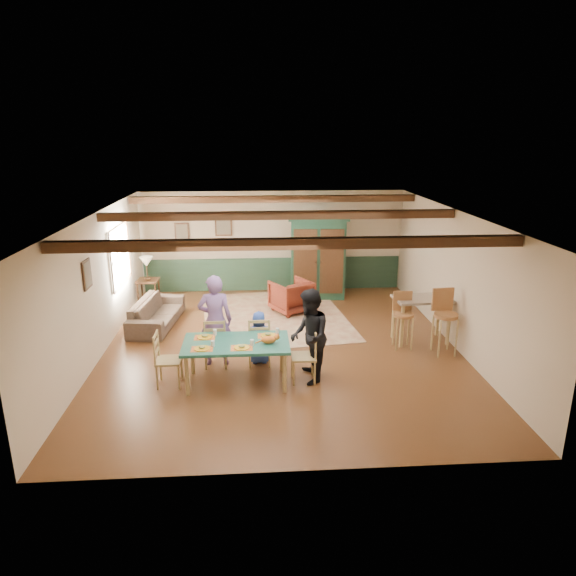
{
  "coord_description": "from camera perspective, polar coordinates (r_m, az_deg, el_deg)",
  "views": [
    {
      "loc": [
        -0.52,
        -9.58,
        4.14
      ],
      "look_at": [
        0.16,
        0.3,
        1.15
      ],
      "focal_mm": 32.0,
      "sensor_mm": 36.0,
      "label": 1
    }
  ],
  "objects": [
    {
      "name": "floor",
      "position": [
        10.45,
        -0.77,
        -6.55
      ],
      "size": [
        8.0,
        8.0,
        0.0
      ],
      "primitive_type": "plane",
      "color": "#4E2A16",
      "rests_on": "ground"
    },
    {
      "name": "wall_back",
      "position": [
        13.87,
        -1.72,
        5.18
      ],
      "size": [
        7.0,
        0.02,
        2.7
      ],
      "primitive_type": "cube",
      "color": "beige",
      "rests_on": "floor"
    },
    {
      "name": "wall_left",
      "position": [
        10.41,
        -20.4,
        0.17
      ],
      "size": [
        0.02,
        8.0,
        2.7
      ],
      "primitive_type": "cube",
      "color": "beige",
      "rests_on": "floor"
    },
    {
      "name": "wall_right",
      "position": [
        10.76,
        18.16,
        0.91
      ],
      "size": [
        0.02,
        8.0,
        2.7
      ],
      "primitive_type": "cube",
      "color": "beige",
      "rests_on": "floor"
    },
    {
      "name": "ceiling",
      "position": [
        9.7,
        -0.83,
        8.26
      ],
      "size": [
        7.0,
        8.0,
        0.02
      ],
      "primitive_type": "cube",
      "color": "silver",
      "rests_on": "wall_back"
    },
    {
      "name": "wainscot_back",
      "position": [
        14.06,
        -1.68,
        1.57
      ],
      "size": [
        6.95,
        0.03,
        0.9
      ],
      "primitive_type": "cube",
      "color": "#1E3727",
      "rests_on": "floor"
    },
    {
      "name": "ceiling_beam_front",
      "position": [
        7.46,
        0.14,
        4.95
      ],
      "size": [
        6.95,
        0.16,
        0.16
      ],
      "primitive_type": "cube",
      "color": "black",
      "rests_on": "ceiling"
    },
    {
      "name": "ceiling_beam_mid",
      "position": [
        10.11,
        -0.95,
        8.09
      ],
      "size": [
        6.95,
        0.16,
        0.16
      ],
      "primitive_type": "cube",
      "color": "black",
      "rests_on": "ceiling"
    },
    {
      "name": "ceiling_beam_back",
      "position": [
        12.68,
        -1.58,
        9.86
      ],
      "size": [
        6.95,
        0.16,
        0.16
      ],
      "primitive_type": "cube",
      "color": "black",
      "rests_on": "ceiling"
    },
    {
      "name": "window_left",
      "position": [
        11.94,
        -18.17,
        3.42
      ],
      "size": [
        0.06,
        1.6,
        1.3
      ],
      "primitive_type": null,
      "color": "white",
      "rests_on": "wall_left"
    },
    {
      "name": "picture_left_wall",
      "position": [
        9.75,
        -21.42,
        1.42
      ],
      "size": [
        0.04,
        0.42,
        0.52
      ],
      "primitive_type": null,
      "color": "#786F57",
      "rests_on": "wall_left"
    },
    {
      "name": "picture_back_a",
      "position": [
        13.77,
        -7.18,
        6.88
      ],
      "size": [
        0.45,
        0.04,
        0.55
      ],
      "primitive_type": null,
      "color": "#786F57",
      "rests_on": "wall_back"
    },
    {
      "name": "picture_back_b",
      "position": [
        13.91,
        -11.71,
        6.13
      ],
      "size": [
        0.38,
        0.04,
        0.48
      ],
      "primitive_type": null,
      "color": "#786F57",
      "rests_on": "wall_back"
    },
    {
      "name": "dining_table",
      "position": [
        8.92,
        -5.72,
        -8.26
      ],
      "size": [
        1.8,
        1.0,
        0.75
      ],
      "primitive_type": null,
      "rotation": [
        0.0,
        0.0,
        -0.0
      ],
      "color": "#1B5748",
      "rests_on": "floor"
    },
    {
      "name": "dining_chair_far_left",
      "position": [
        9.56,
        -8.02,
        -5.92
      ],
      "size": [
        0.42,
        0.44,
        0.95
      ],
      "primitive_type": null,
      "rotation": [
        0.0,
        0.0,
        3.14
      ],
      "color": "#A38851",
      "rests_on": "floor"
    },
    {
      "name": "dining_chair_far_right",
      "position": [
        9.54,
        -3.21,
        -5.84
      ],
      "size": [
        0.42,
        0.44,
        0.95
      ],
      "primitive_type": null,
      "rotation": [
        0.0,
        0.0,
        3.14
      ],
      "color": "#A38851",
      "rests_on": "floor"
    },
    {
      "name": "dining_chair_end_left",
      "position": [
        9.0,
        -13.13,
        -7.72
      ],
      "size": [
        0.44,
        0.42,
        0.95
      ],
      "primitive_type": null,
      "rotation": [
        0.0,
        0.0,
        1.57
      ],
      "color": "#A38851",
      "rests_on": "floor"
    },
    {
      "name": "dining_chair_end_right",
      "position": [
        8.91,
        1.72,
        -7.5
      ],
      "size": [
        0.44,
        0.42,
        0.95
      ],
      "primitive_type": null,
      "rotation": [
        0.0,
        0.0,
        -1.57
      ],
      "color": "#A38851",
      "rests_on": "floor"
    },
    {
      "name": "person_man",
      "position": [
        9.5,
        -8.08,
        -3.58
      ],
      "size": [
        0.63,
        0.41,
        1.72
      ],
      "primitive_type": "imported",
      "rotation": [
        0.0,
        0.0,
        3.14
      ],
      "color": "#7D5A9A",
      "rests_on": "floor"
    },
    {
      "name": "person_woman",
      "position": [
        8.79,
        2.39,
        -5.4
      ],
      "size": [
        0.62,
        0.8,
        1.65
      ],
      "primitive_type": "imported",
      "rotation": [
        0.0,
        0.0,
        -1.57
      ],
      "color": "black",
      "rests_on": "floor"
    },
    {
      "name": "person_child",
      "position": [
        9.6,
        -3.22,
        -5.51
      ],
      "size": [
        0.49,
        0.32,
        1.0
      ],
      "primitive_type": "imported",
      "rotation": [
        0.0,
        0.0,
        3.14
      ],
      "color": "#2A49AA",
      "rests_on": "floor"
    },
    {
      "name": "cat",
      "position": [
        8.64,
        -2.17,
        -5.68
      ],
      "size": [
        0.36,
        0.14,
        0.18
      ],
      "primitive_type": null,
      "rotation": [
        0.0,
        0.0,
        -0.0
      ],
      "color": "orange",
      "rests_on": "dining_table"
    },
    {
      "name": "place_setting_near_left",
      "position": [
        8.56,
        -9.54,
        -6.39
      ],
      "size": [
        0.4,
        0.3,
        0.11
      ],
      "primitive_type": null,
      "rotation": [
        0.0,
        0.0,
        -0.0
      ],
      "color": "gold",
      "rests_on": "dining_table"
    },
    {
      "name": "place_setting_near_center",
      "position": [
        8.52,
        -5.17,
        -6.34
      ],
      "size": [
        0.4,
        0.3,
        0.11
      ],
      "primitive_type": null,
      "rotation": [
        0.0,
        0.0,
        -0.0
      ],
      "color": "gold",
      "rests_on": "dining_table"
    },
    {
      "name": "place_setting_far_left",
      "position": [
        9.02,
        -9.25,
        -5.15
      ],
      "size": [
        0.4,
        0.3,
        0.11
      ],
      "primitive_type": null,
      "rotation": [
        0.0,
        0.0,
        -0.0
      ],
      "color": "gold",
      "rests_on": "dining_table"
    },
    {
      "name": "place_setting_far_right",
      "position": [
        8.98,
        -2.24,
        -5.03
      ],
      "size": [
        0.4,
        0.3,
        0.11
      ],
      "primitive_type": null,
      "rotation": [
        0.0,
        0.0,
        -0.0
      ],
      "color": "gold",
      "rests_on": "dining_table"
    },
    {
      "name": "area_rug",
      "position": [
        12.13,
        -1.55,
        -3.15
      ],
      "size": [
        3.68,
        4.21,
        0.01
      ],
      "primitive_type": "cube",
      "rotation": [
        0.0,
        0.0,
        0.12
      ],
      "color": "beige",
      "rests_on": "floor"
    },
    {
      "name": "armoire",
      "position": [
        13.26,
        3.33,
        3.4
      ],
      "size": [
        1.56,
        0.7,
        2.15
      ],
      "primitive_type": "cube",
      "rotation": [
        0.0,
        0.0,
        -0.06
      ],
      "color": "#143424",
      "rests_on": "floor"
    },
    {
      "name": "armchair",
      "position": [
        12.32,
        0.36,
        -0.91
      ],
      "size": [
        1.16,
        1.16,
        0.78
      ],
      "primitive_type": "imported",
      "rotation": [
        0.0,
        0.0,
        -2.62
      ],
      "color": "#42120D",
      "rests_on": "floor"
    },
    {
      "name": "sofa",
      "position": [
        11.87,
        -14.38,
        -2.66
      ],
      "size": [
        1.03,
        2.11,
        0.59
      ],
      "primitive_type": "imported",
      "rotation": [
        0.0,
        0.0,
        1.45
      ],
      "color": "#423329",
      "rests_on": "floor"
    },
    {
      "name": "end_table",
      "position": [
        13.37,
        -15.22,
        -0.42
      ],
      "size": [
        0.53,
        0.53,
        0.64
      ],
      "primitive_type": null,
      "rotation": [
        0.0,
        0.0,
        -0.03
      ],
      "color": "black",
      "rests_on": "floor"
    },
    {
      "name": "table_lamp",
      "position": [
        13.21,
        -15.42,
        2.12
      ],
      "size": [
        0.35,
        0.35,
        0.59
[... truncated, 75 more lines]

